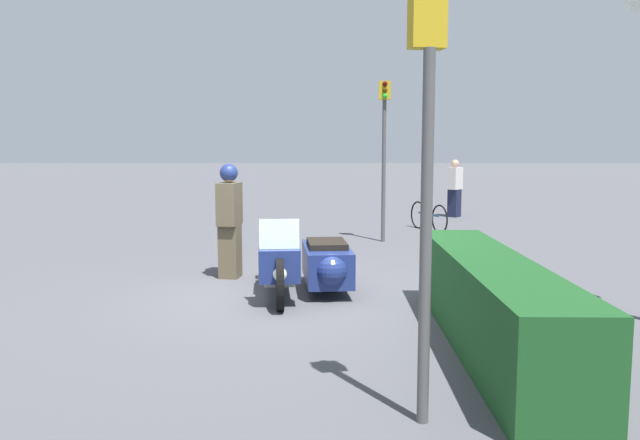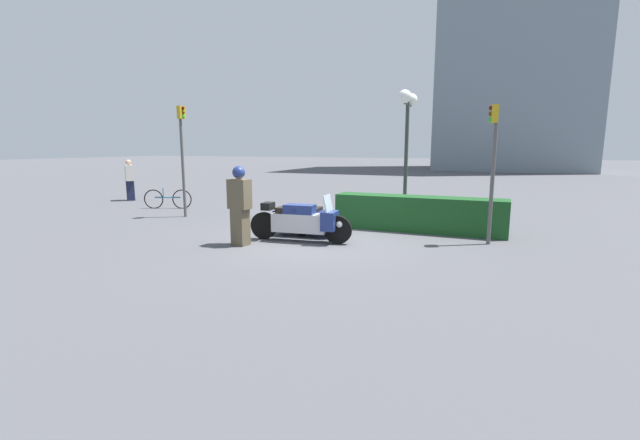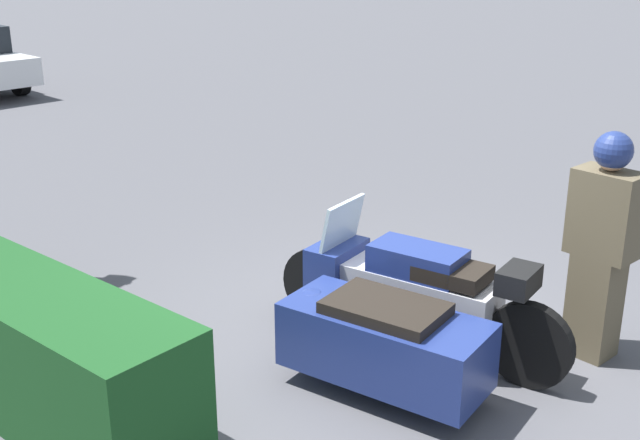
% 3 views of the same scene
% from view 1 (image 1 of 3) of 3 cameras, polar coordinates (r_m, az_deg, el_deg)
% --- Properties ---
extents(ground_plane, '(160.00, 160.00, 0.00)m').
position_cam_1_polar(ground_plane, '(8.90, -2.88, -7.04)').
color(ground_plane, '#4C4C51').
extents(police_motorcycle, '(2.58, 1.37, 1.17)m').
position_cam_1_polar(police_motorcycle, '(9.02, -1.30, -3.80)').
color(police_motorcycle, black).
rests_on(police_motorcycle, ground).
extents(officer_rider, '(0.54, 0.37, 1.85)m').
position_cam_1_polar(officer_rider, '(10.16, -8.27, 0.19)').
color(officer_rider, brown).
rests_on(officer_rider, ground).
extents(hedge_bush_curbside, '(4.56, 0.78, 0.96)m').
position_cam_1_polar(hedge_bush_curbside, '(6.84, 15.27, -7.34)').
color(hedge_bush_curbside, '#19471E').
rests_on(hedge_bush_curbside, ground).
extents(traffic_light_near, '(0.22, 0.28, 3.22)m').
position_cam_1_polar(traffic_light_near, '(4.69, 9.68, 6.89)').
color(traffic_light_near, '#4C4C4C').
rests_on(traffic_light_near, ground).
extents(traffic_light_far, '(0.23, 0.27, 3.56)m').
position_cam_1_polar(traffic_light_far, '(13.98, 5.89, 7.49)').
color(traffic_light_far, '#4C4C4C').
rests_on(traffic_light_far, ground).
extents(pedestrian_bystander, '(0.57, 0.54, 1.75)m').
position_cam_1_polar(pedestrian_bystander, '(19.49, 12.21, 2.85)').
color(pedestrian_bystander, '#191E38').
rests_on(pedestrian_bystander, ground).
extents(bicycle_parked, '(1.68, 0.71, 0.78)m').
position_cam_1_polar(bicycle_parked, '(16.17, 9.88, 0.29)').
color(bicycle_parked, black).
rests_on(bicycle_parked, ground).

